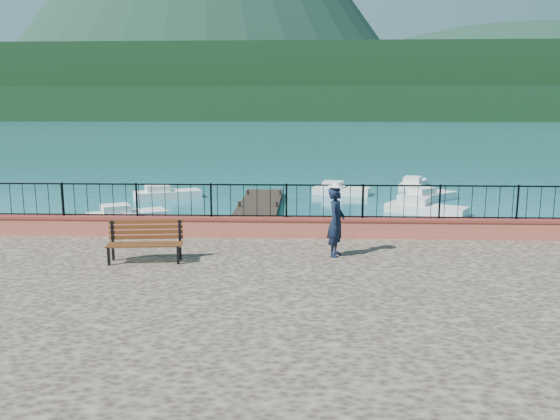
# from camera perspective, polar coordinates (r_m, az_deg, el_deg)

# --- Properties ---
(ground) EXTENTS (2000.00, 2000.00, 0.00)m
(ground) POSITION_cam_1_polar(r_m,az_deg,el_deg) (12.83, 1.51, -11.78)
(ground) COLOR #19596B
(ground) RESTS_ON ground
(parapet) EXTENTS (28.00, 0.46, 0.58)m
(parapet) POSITION_cam_1_polar(r_m,az_deg,el_deg) (15.95, 1.75, -1.80)
(parapet) COLOR #B25940
(parapet) RESTS_ON promenade
(railing) EXTENTS (27.00, 0.05, 0.95)m
(railing) POSITION_cam_1_polar(r_m,az_deg,el_deg) (15.81, 1.76, 0.92)
(railing) COLOR black
(railing) RESTS_ON parapet
(dock) EXTENTS (2.00, 16.00, 0.30)m
(dock) POSITION_cam_1_polar(r_m,az_deg,el_deg) (24.44, -2.74, -0.79)
(dock) COLOR #2D231C
(dock) RESTS_ON ground
(far_forest) EXTENTS (900.00, 60.00, 18.00)m
(far_forest) POSITION_cam_1_polar(r_m,az_deg,el_deg) (311.93, 2.40, 10.94)
(far_forest) COLOR black
(far_forest) RESTS_ON ground
(foothills) EXTENTS (900.00, 120.00, 44.00)m
(foothills) POSITION_cam_1_polar(r_m,az_deg,el_deg) (372.30, 2.42, 12.82)
(foothills) COLOR black
(foothills) RESTS_ON ground
(companion_hill) EXTENTS (448.00, 384.00, 180.00)m
(companion_hill) POSITION_cam_1_polar(r_m,az_deg,el_deg) (612.72, 23.71, 8.89)
(companion_hill) COLOR #142D23
(companion_hill) RESTS_ON ground
(park_bench) EXTENTS (1.85, 0.78, 1.00)m
(park_bench) POSITION_cam_1_polar(r_m,az_deg,el_deg) (13.68, -13.89, -4.08)
(park_bench) COLOR black
(park_bench) RESTS_ON promenade
(person) EXTENTS (0.58, 0.73, 1.77)m
(person) POSITION_cam_1_polar(r_m,az_deg,el_deg) (13.79, 5.89, -1.22)
(person) COLOR black
(person) RESTS_ON promenade
(hat) EXTENTS (0.44, 0.44, 0.12)m
(hat) POSITION_cam_1_polar(r_m,az_deg,el_deg) (13.63, 5.96, 2.67)
(hat) COLOR white
(hat) RESTS_ON person
(boat_0) EXTENTS (3.58, 2.78, 0.80)m
(boat_0) POSITION_cam_1_polar(r_m,az_deg,el_deg) (25.28, -15.65, -0.22)
(boat_0) COLOR silver
(boat_0) RESTS_ON ground
(boat_1) EXTENTS (3.90, 3.02, 0.80)m
(boat_1) POSITION_cam_1_polar(r_m,az_deg,el_deg) (26.99, 15.04, 0.45)
(boat_1) COLOR silver
(boat_1) RESTS_ON ground
(boat_2) EXTENTS (3.63, 3.36, 0.80)m
(boat_2) POSITION_cam_1_polar(r_m,az_deg,el_deg) (31.03, 15.20, 1.67)
(boat_2) COLOR silver
(boat_2) RESTS_ON ground
(boat_3) EXTENTS (3.87, 2.67, 0.80)m
(boat_3) POSITION_cam_1_polar(r_m,az_deg,el_deg) (31.46, -11.68, 1.93)
(boat_3) COLOR silver
(boat_3) RESTS_ON ground
(boat_4) EXTENTS (3.49, 2.07, 0.80)m
(boat_4) POSITION_cam_1_polar(r_m,az_deg,el_deg) (32.44, 6.43, 2.32)
(boat_4) COLOR silver
(boat_4) RESTS_ON ground
(boat_5) EXTENTS (2.51, 4.20, 0.80)m
(boat_5) POSITION_cam_1_polar(r_m,az_deg,el_deg) (36.20, 13.78, 2.91)
(boat_5) COLOR silver
(boat_5) RESTS_ON ground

